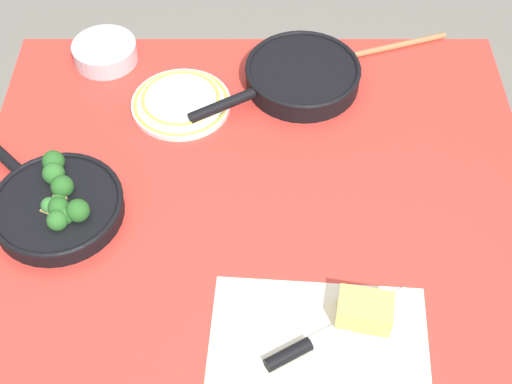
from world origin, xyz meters
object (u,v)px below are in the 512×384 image
object	(u,v)px
grater_knife	(320,339)
skillet_broccoli	(57,204)
skillet_eggs	(301,75)
wooden_spoon	(349,56)
dinner_plate_stack	(180,102)
prep_bowl_steel	(104,53)
cheese_block	(365,310)

from	to	relation	value
grater_knife	skillet_broccoli	bearing A→B (deg)	121.06
skillet_eggs	grater_knife	distance (m)	0.65
wooden_spoon	grater_knife	xyz separation A→B (m)	(-0.11, -0.74, 0.00)
dinner_plate_stack	wooden_spoon	bearing A→B (deg)	22.40
skillet_eggs	dinner_plate_stack	size ratio (longest dim) A/B	1.73
skillet_eggs	dinner_plate_stack	bearing A→B (deg)	-15.98
skillet_eggs	prep_bowl_steel	size ratio (longest dim) A/B	2.56
skillet_broccoli	cheese_block	bearing A→B (deg)	-158.19
grater_knife	prep_bowl_steel	size ratio (longest dim) A/B	1.81
skillet_eggs	grater_knife	xyz separation A→B (m)	(0.01, -0.65, -0.02)
dinner_plate_stack	cheese_block	bearing A→B (deg)	-56.39
skillet_broccoli	prep_bowl_steel	distance (m)	0.45
skillet_broccoli	dinner_plate_stack	xyz separation A→B (m)	(0.22, 0.30, -0.01)
skillet_broccoli	grater_knife	bearing A→B (deg)	-165.42
skillet_eggs	grater_knife	bearing A→B (deg)	59.84
grater_knife	dinner_plate_stack	bearing A→B (deg)	86.02
skillet_eggs	grater_knife	size ratio (longest dim) A/B	1.42
cheese_block	prep_bowl_steel	distance (m)	0.87
wooden_spoon	skillet_broccoli	bearing A→B (deg)	18.90
cheese_block	dinner_plate_stack	size ratio (longest dim) A/B	0.47
grater_knife	skillet_eggs	bearing A→B (deg)	61.12
grater_knife	cheese_block	world-z (taller)	cheese_block
cheese_block	skillet_eggs	bearing A→B (deg)	98.07
skillet_broccoli	wooden_spoon	xyz separation A→B (m)	(0.61, 0.46, -0.02)
skillet_broccoli	skillet_eggs	world-z (taller)	skillet_broccoli
skillet_eggs	skillet_broccoli	bearing A→B (deg)	6.36
grater_knife	cheese_block	xyz separation A→B (m)	(0.08, 0.04, 0.02)
grater_knife	prep_bowl_steel	xyz separation A→B (m)	(-0.46, 0.73, 0.01)
prep_bowl_steel	skillet_broccoli	bearing A→B (deg)	-94.07
grater_knife	dinner_plate_stack	distance (m)	0.64
skillet_eggs	cheese_block	distance (m)	0.61
grater_knife	wooden_spoon	bearing A→B (deg)	51.81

